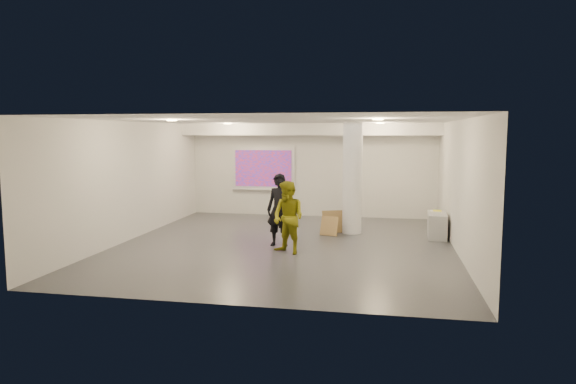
% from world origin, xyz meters
% --- Properties ---
extents(floor, '(8.00, 9.00, 0.01)m').
position_xyz_m(floor, '(0.00, 0.00, 0.00)').
color(floor, '#3A3C42').
rests_on(floor, ground).
extents(ceiling, '(8.00, 9.00, 0.01)m').
position_xyz_m(ceiling, '(0.00, 0.00, 3.00)').
color(ceiling, white).
rests_on(ceiling, floor).
extents(wall_back, '(8.00, 0.01, 3.00)m').
position_xyz_m(wall_back, '(0.00, 4.50, 1.50)').
color(wall_back, silver).
rests_on(wall_back, floor).
extents(wall_front, '(8.00, 0.01, 3.00)m').
position_xyz_m(wall_front, '(0.00, -4.50, 1.50)').
color(wall_front, silver).
rests_on(wall_front, floor).
extents(wall_left, '(0.01, 9.00, 3.00)m').
position_xyz_m(wall_left, '(-4.00, 0.00, 1.50)').
color(wall_left, silver).
rests_on(wall_left, floor).
extents(wall_right, '(0.01, 9.00, 3.00)m').
position_xyz_m(wall_right, '(4.00, 0.00, 1.50)').
color(wall_right, silver).
rests_on(wall_right, floor).
extents(soffit_band, '(8.00, 1.10, 0.36)m').
position_xyz_m(soffit_band, '(0.00, 3.95, 2.82)').
color(soffit_band, white).
rests_on(soffit_band, ceiling).
extents(downlight_nw, '(0.22, 0.22, 0.02)m').
position_xyz_m(downlight_nw, '(-2.20, 2.50, 2.98)').
color(downlight_nw, '#FFE18B').
rests_on(downlight_nw, ceiling).
extents(downlight_ne, '(0.22, 0.22, 0.02)m').
position_xyz_m(downlight_ne, '(2.20, 2.50, 2.98)').
color(downlight_ne, '#FFE18B').
rests_on(downlight_ne, ceiling).
extents(downlight_sw, '(0.22, 0.22, 0.02)m').
position_xyz_m(downlight_sw, '(-2.20, -1.50, 2.98)').
color(downlight_sw, '#FFE18B').
rests_on(downlight_sw, ceiling).
extents(downlight_se, '(0.22, 0.22, 0.02)m').
position_xyz_m(downlight_se, '(2.20, -1.50, 2.98)').
color(downlight_se, '#FFE18B').
rests_on(downlight_se, ceiling).
extents(column, '(0.52, 0.52, 3.00)m').
position_xyz_m(column, '(1.50, 1.80, 1.50)').
color(column, white).
rests_on(column, floor).
extents(projection_screen, '(2.10, 0.13, 1.42)m').
position_xyz_m(projection_screen, '(-1.60, 4.45, 1.53)').
color(projection_screen, silver).
rests_on(projection_screen, wall_back).
extents(credenza, '(0.51, 1.12, 0.64)m').
position_xyz_m(credenza, '(3.72, 1.62, 0.32)').
color(credenza, '#9A9D9F').
rests_on(credenza, floor).
extents(papers_stack, '(0.32, 0.39, 0.02)m').
position_xyz_m(papers_stack, '(3.70, 1.85, 0.65)').
color(papers_stack, silver).
rests_on(papers_stack, credenza).
extents(postit_pad, '(0.23, 0.31, 0.03)m').
position_xyz_m(postit_pad, '(3.74, 1.86, 0.66)').
color(postit_pad, yellow).
rests_on(postit_pad, credenza).
extents(cardboard_back, '(0.57, 0.34, 0.61)m').
position_xyz_m(cardboard_back, '(0.98, 1.74, 0.31)').
color(cardboard_back, olive).
rests_on(cardboard_back, floor).
extents(cardboard_front, '(0.51, 0.32, 0.51)m').
position_xyz_m(cardboard_front, '(0.94, 1.35, 0.25)').
color(cardboard_front, olive).
rests_on(cardboard_front, floor).
extents(woman, '(0.70, 0.52, 1.75)m').
position_xyz_m(woman, '(-0.10, -0.15, 0.87)').
color(woman, black).
rests_on(woman, floor).
extents(man, '(1.00, 0.94, 1.64)m').
position_xyz_m(man, '(0.25, -0.88, 0.82)').
color(man, olive).
rests_on(man, floor).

